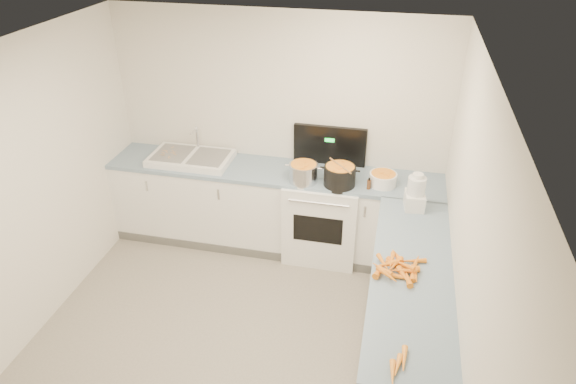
% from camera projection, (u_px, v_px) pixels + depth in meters
% --- Properties ---
extents(floor, '(3.50, 4.00, 0.00)m').
position_uv_depth(floor, '(225.00, 358.00, 4.37)').
color(floor, gray).
rests_on(floor, ground).
extents(ceiling, '(3.50, 4.00, 0.00)m').
position_uv_depth(ceiling, '(200.00, 70.00, 3.11)').
color(ceiling, silver).
rests_on(ceiling, ground).
extents(wall_back, '(3.50, 0.00, 2.50)m').
position_uv_depth(wall_back, '(279.00, 131.00, 5.43)').
color(wall_back, silver).
rests_on(wall_back, ground).
extents(wall_left, '(0.00, 4.00, 2.50)m').
position_uv_depth(wall_left, '(6.00, 210.00, 4.08)').
color(wall_left, silver).
rests_on(wall_left, ground).
extents(wall_right, '(0.00, 4.00, 2.50)m').
position_uv_depth(wall_right, '(464.00, 271.00, 3.41)').
color(wall_right, silver).
rests_on(wall_right, ground).
extents(counter_back, '(3.50, 0.62, 0.94)m').
position_uv_depth(counter_back, '(273.00, 208.00, 5.57)').
color(counter_back, white).
rests_on(counter_back, ground).
extents(counter_right, '(0.62, 2.20, 0.94)m').
position_uv_depth(counter_right, '(406.00, 319.00, 4.11)').
color(counter_right, white).
rests_on(counter_right, ground).
extents(stove, '(0.76, 0.65, 1.36)m').
position_uv_depth(stove, '(323.00, 214.00, 5.45)').
color(stove, white).
rests_on(stove, ground).
extents(sink, '(0.86, 0.52, 0.31)m').
position_uv_depth(sink, '(191.00, 158.00, 5.49)').
color(sink, white).
rests_on(sink, counter_back).
extents(steel_pot, '(0.34, 0.34, 0.21)m').
position_uv_depth(steel_pot, '(303.00, 174.00, 5.08)').
color(steel_pot, silver).
rests_on(steel_pot, stove).
extents(black_pot, '(0.38, 0.38, 0.22)m').
position_uv_depth(black_pot, '(340.00, 177.00, 5.01)').
color(black_pot, black).
rests_on(black_pot, stove).
extents(wooden_spoon, '(0.25, 0.29, 0.02)m').
position_uv_depth(wooden_spoon, '(340.00, 166.00, 4.95)').
color(wooden_spoon, '#AD7A47').
rests_on(wooden_spoon, black_pot).
extents(mixing_bowl, '(0.32, 0.32, 0.12)m').
position_uv_depth(mixing_bowl, '(383.00, 179.00, 5.03)').
color(mixing_bowl, white).
rests_on(mixing_bowl, counter_back).
extents(extract_bottle, '(0.04, 0.04, 0.10)m').
position_uv_depth(extract_bottle, '(369.00, 184.00, 4.96)').
color(extract_bottle, '#593319').
rests_on(extract_bottle, counter_back).
extents(spice_jar, '(0.04, 0.04, 0.08)m').
position_uv_depth(spice_jar, '(383.00, 186.00, 4.95)').
color(spice_jar, '#E5B266').
rests_on(spice_jar, counter_back).
extents(food_processor, '(0.19, 0.23, 0.35)m').
position_uv_depth(food_processor, '(415.00, 194.00, 4.61)').
color(food_processor, white).
rests_on(food_processor, counter_right).
extents(carrot_pile, '(0.42, 0.42, 0.08)m').
position_uv_depth(carrot_pile, '(399.00, 268.00, 3.87)').
color(carrot_pile, orange).
rests_on(carrot_pile, counter_right).
extents(peeled_carrots, '(0.11, 0.31, 0.04)m').
position_uv_depth(peeled_carrots, '(398.00, 365.00, 3.10)').
color(peeled_carrots, orange).
rests_on(peeled_carrots, counter_right).
extents(peelings, '(0.20, 0.29, 0.01)m').
position_uv_depth(peelings, '(170.00, 152.00, 5.51)').
color(peelings, tan).
rests_on(peelings, sink).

